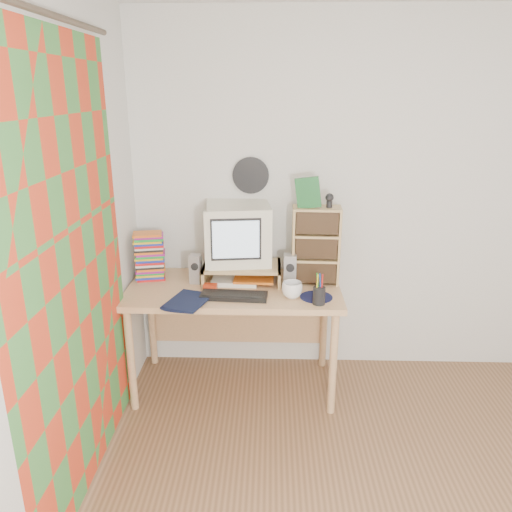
# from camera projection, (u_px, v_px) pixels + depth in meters

# --- Properties ---
(back_wall) EXTENTS (3.50, 0.00, 3.50)m
(back_wall) POSITION_uv_depth(u_px,v_px,m) (385.00, 202.00, 3.46)
(back_wall) COLOR silver
(back_wall) RESTS_ON floor
(left_wall) EXTENTS (0.00, 3.50, 3.50)m
(left_wall) POSITION_uv_depth(u_px,v_px,m) (12.00, 299.00, 1.85)
(left_wall) COLOR silver
(left_wall) RESTS_ON floor
(curtain) EXTENTS (0.00, 2.20, 2.20)m
(curtain) POSITION_uv_depth(u_px,v_px,m) (74.00, 278.00, 2.34)
(curtain) COLOR red
(curtain) RESTS_ON left_wall
(wall_disc) EXTENTS (0.25, 0.02, 0.25)m
(wall_disc) POSITION_uv_depth(u_px,v_px,m) (251.00, 175.00, 3.41)
(wall_disc) COLOR black
(wall_disc) RESTS_ON back_wall
(desk) EXTENTS (1.40, 0.70, 0.75)m
(desk) POSITION_uv_depth(u_px,v_px,m) (235.00, 301.00, 3.40)
(desk) COLOR tan
(desk) RESTS_ON floor
(monitor_riser) EXTENTS (0.52, 0.30, 0.12)m
(monitor_riser) POSITION_uv_depth(u_px,v_px,m) (242.00, 268.00, 3.36)
(monitor_riser) COLOR tan
(monitor_riser) RESTS_ON desk
(crt_monitor) EXTENTS (0.46, 0.46, 0.39)m
(crt_monitor) POSITION_uv_depth(u_px,v_px,m) (238.00, 234.00, 3.34)
(crt_monitor) COLOR silver
(crt_monitor) RESTS_ON monitor_riser
(speaker_left) EXTENTS (0.08, 0.08, 0.20)m
(speaker_left) POSITION_uv_depth(u_px,v_px,m) (196.00, 269.00, 3.34)
(speaker_left) COLOR #A0A0A4
(speaker_left) RESTS_ON desk
(speaker_right) EXTENTS (0.08, 0.08, 0.22)m
(speaker_right) POSITION_uv_depth(u_px,v_px,m) (290.00, 270.00, 3.28)
(speaker_right) COLOR #A0A0A4
(speaker_right) RESTS_ON desk
(keyboard) EXTENTS (0.42, 0.17, 0.03)m
(keyboard) POSITION_uv_depth(u_px,v_px,m) (234.00, 296.00, 3.11)
(keyboard) COLOR black
(keyboard) RESTS_ON desk
(dvd_stack) EXTENTS (0.21, 0.17, 0.27)m
(dvd_stack) POSITION_uv_depth(u_px,v_px,m) (150.00, 260.00, 3.39)
(dvd_stack) COLOR brown
(dvd_stack) RESTS_ON desk
(cd_rack) EXTENTS (0.32, 0.18, 0.52)m
(cd_rack) POSITION_uv_depth(u_px,v_px,m) (316.00, 245.00, 3.30)
(cd_rack) COLOR tan
(cd_rack) RESTS_ON desk
(mug) EXTENTS (0.16, 0.16, 0.10)m
(mug) POSITION_uv_depth(u_px,v_px,m) (292.00, 290.00, 3.11)
(mug) COLOR white
(mug) RESTS_ON desk
(diary) EXTENTS (0.32, 0.27, 0.05)m
(diary) POSITION_uv_depth(u_px,v_px,m) (172.00, 297.00, 3.06)
(diary) COLOR black
(diary) RESTS_ON desk
(mousepad) EXTENTS (0.24, 0.24, 0.00)m
(mousepad) POSITION_uv_depth(u_px,v_px,m) (316.00, 297.00, 3.13)
(mousepad) COLOR black
(mousepad) RESTS_ON desk
(pen_cup) EXTENTS (0.10, 0.10, 0.15)m
(pen_cup) POSITION_uv_depth(u_px,v_px,m) (319.00, 292.00, 3.01)
(pen_cup) COLOR black
(pen_cup) RESTS_ON desk
(papers) EXTENTS (0.31, 0.23, 0.04)m
(papers) POSITION_uv_depth(u_px,v_px,m) (242.00, 279.00, 3.37)
(papers) COLOR white
(papers) RESTS_ON desk
(red_box) EXTENTS (0.09, 0.06, 0.04)m
(red_box) POSITION_uv_depth(u_px,v_px,m) (210.00, 287.00, 3.23)
(red_box) COLOR red
(red_box) RESTS_ON desk
(game_box) EXTENTS (0.15, 0.05, 0.19)m
(game_box) POSITION_uv_depth(u_px,v_px,m) (308.00, 193.00, 3.17)
(game_box) COLOR #1B5F2A
(game_box) RESTS_ON cd_rack
(webcam) EXTENTS (0.06, 0.06, 0.09)m
(webcam) POSITION_uv_depth(u_px,v_px,m) (329.00, 200.00, 3.19)
(webcam) COLOR black
(webcam) RESTS_ON cd_rack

